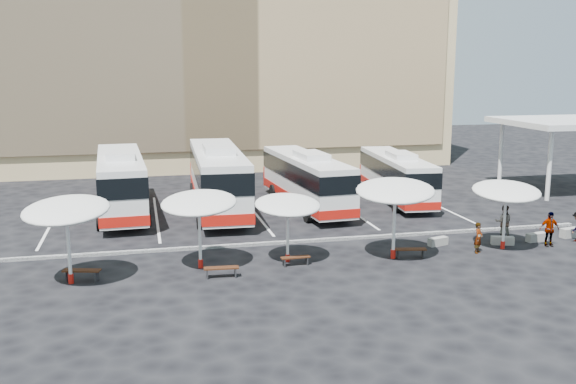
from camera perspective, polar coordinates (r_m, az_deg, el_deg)
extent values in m
plane|color=black|center=(32.52, -0.52, -4.88)|extent=(120.00, 120.00, 0.00)
cube|color=tan|center=(62.97, -7.11, 14.28)|extent=(42.00, 18.00, 25.00)
cube|color=tan|center=(53.92, -6.03, 14.31)|extent=(40.00, 0.30, 20.00)
cube|color=silver|center=(51.04, 24.19, 5.71)|extent=(10.00, 8.00, 0.40)
cylinder|color=silver|center=(46.57, 22.22, 2.20)|extent=(0.30, 0.30, 4.80)
cylinder|color=silver|center=(51.52, 18.40, 3.25)|extent=(0.30, 0.30, 4.80)
cube|color=black|center=(32.97, -0.71, -4.52)|extent=(34.00, 0.25, 0.15)
cube|color=white|center=(39.88, -20.26, -2.56)|extent=(0.15, 12.00, 0.01)
cube|color=white|center=(39.55, -11.61, -2.20)|extent=(0.15, 12.00, 0.01)
cube|color=white|center=(40.12, -3.01, -1.79)|extent=(0.15, 12.00, 0.01)
cube|color=white|center=(41.56, 5.16, -1.37)|extent=(0.15, 12.00, 0.01)
cube|color=white|center=(43.78, 12.64, -0.95)|extent=(0.15, 12.00, 0.01)
cube|color=silver|center=(40.85, -14.65, 0.98)|extent=(3.16, 12.56, 3.11)
cube|color=black|center=(40.75, -14.70, 1.84)|extent=(3.22, 12.62, 1.14)
cube|color=#B3140C|center=(41.06, -14.57, -0.59)|extent=(3.22, 12.62, 0.57)
cube|color=#B3140C|center=(47.12, -14.78, 1.33)|extent=(2.66, 0.33, 1.45)
cube|color=silver|center=(39.56, -14.74, 3.24)|extent=(1.80, 3.19, 0.42)
cylinder|color=black|center=(44.70, -16.33, -0.22)|extent=(0.41, 1.05, 1.04)
cylinder|color=black|center=(44.73, -13.01, -0.04)|extent=(0.41, 1.05, 1.04)
cylinder|color=black|center=(37.08, -16.39, -2.50)|extent=(0.41, 1.05, 1.04)
cylinder|color=black|center=(37.13, -12.39, -2.29)|extent=(0.41, 1.05, 1.04)
cube|color=silver|center=(40.39, -6.27, 1.37)|extent=(3.27, 13.40, 3.33)
cube|color=black|center=(40.29, -6.29, 2.30)|extent=(3.34, 13.47, 1.22)
cube|color=#B3140C|center=(40.62, -6.24, -0.33)|extent=(3.34, 13.47, 0.61)
cube|color=#B3140C|center=(47.07, -6.93, 1.72)|extent=(2.85, 0.33, 1.55)
cube|color=silver|center=(39.02, -6.19, 3.82)|extent=(1.90, 3.39, 0.44)
cylinder|color=black|center=(44.41, -8.43, 0.09)|extent=(0.43, 1.12, 1.11)
cylinder|color=black|center=(44.61, -4.87, 0.22)|extent=(0.43, 1.12, 1.11)
cylinder|color=black|center=(36.29, -7.81, -2.38)|extent=(0.43, 1.12, 1.11)
cylinder|color=black|center=(36.53, -3.47, -2.21)|extent=(0.43, 1.12, 1.11)
cube|color=silver|center=(41.06, 1.62, 1.19)|extent=(3.28, 11.72, 2.89)
cube|color=black|center=(40.96, 1.62, 1.99)|extent=(3.34, 11.78, 1.06)
cube|color=#B3140C|center=(41.25, 1.61, -0.26)|extent=(3.34, 11.78, 0.53)
cube|color=#B3140C|center=(46.61, -0.70, 1.49)|extent=(2.48, 0.38, 1.35)
cube|color=silver|center=(39.90, 2.08, 3.28)|extent=(1.76, 3.00, 0.39)
cylinder|color=black|center=(44.12, -1.30, 0.04)|extent=(0.41, 0.99, 0.96)
cylinder|color=black|center=(44.83, 1.66, 0.22)|extent=(0.41, 0.99, 0.96)
cylinder|color=black|center=(37.38, 1.79, -2.00)|extent=(0.41, 0.99, 0.96)
cylinder|color=black|center=(38.22, 5.20, -1.74)|extent=(0.41, 0.99, 0.96)
cube|color=silver|center=(43.77, 9.60, 1.45)|extent=(3.12, 10.77, 2.65)
cube|color=black|center=(43.69, 9.62, 2.14)|extent=(3.18, 10.82, 0.97)
cube|color=#B3140C|center=(43.95, 9.56, 0.20)|extent=(3.18, 10.82, 0.49)
cube|color=#B3140C|center=(48.89, 7.70, 1.73)|extent=(2.27, 0.37, 1.24)
cube|color=silver|center=(42.72, 10.03, 3.24)|extent=(1.64, 2.77, 0.35)
cylinder|color=black|center=(46.61, 7.11, 0.51)|extent=(0.39, 0.91, 0.88)
cylinder|color=black|center=(47.23, 9.70, 0.58)|extent=(0.39, 0.91, 0.88)
cylinder|color=black|center=(40.38, 9.56, -1.21)|extent=(0.39, 0.91, 0.88)
cylinder|color=black|center=(41.09, 12.50, -1.11)|extent=(0.39, 0.91, 0.88)
cylinder|color=silver|center=(28.26, -18.91, -4.70)|extent=(0.18, 0.18, 3.12)
cylinder|color=#B3140C|center=(28.64, -18.74, -7.30)|extent=(0.29, 0.29, 0.42)
ellipsoid|color=silver|center=(27.88, -19.12, -1.51)|extent=(4.49, 4.52, 1.07)
cylinder|color=silver|center=(29.07, -7.84, -3.90)|extent=(0.18, 0.18, 2.97)
cylinder|color=#B3140C|center=(29.43, -7.78, -6.32)|extent=(0.28, 0.28, 0.40)
ellipsoid|color=silver|center=(28.71, -7.92, -0.94)|extent=(4.38, 4.41, 1.02)
cylinder|color=silver|center=(29.74, -0.03, -3.74)|extent=(0.13, 0.13, 2.68)
cylinder|color=#B3140C|center=(30.06, -0.03, -5.88)|extent=(0.21, 0.21, 0.36)
ellipsoid|color=silver|center=(29.41, -0.04, -1.14)|extent=(3.23, 3.27, 0.92)
cylinder|color=silver|center=(30.58, 9.41, -2.94)|extent=(0.20, 0.20, 3.24)
cylinder|color=#B3140C|center=(30.95, 9.32, -5.46)|extent=(0.31, 0.31, 0.43)
ellipsoid|color=silver|center=(30.22, 9.51, 0.14)|extent=(4.81, 4.83, 1.11)
cylinder|color=silver|center=(33.56, 18.67, -2.42)|extent=(0.16, 0.16, 2.89)
cylinder|color=#B3140C|center=(33.87, 18.54, -4.49)|extent=(0.26, 0.26, 0.39)
ellipsoid|color=silver|center=(33.26, 18.83, 0.08)|extent=(4.01, 4.04, 0.99)
cube|color=black|center=(28.77, -17.87, -6.65)|extent=(1.64, 0.82, 0.06)
cube|color=black|center=(29.06, -19.02, -7.05)|extent=(0.17, 0.40, 0.42)
cube|color=black|center=(28.64, -16.64, -7.17)|extent=(0.17, 0.40, 0.42)
cube|color=black|center=(27.95, -5.95, -6.73)|extent=(1.53, 0.51, 0.06)
cube|color=black|center=(28.00, -7.18, -7.22)|extent=(0.09, 0.39, 0.40)
cube|color=black|center=(28.06, -4.70, -7.13)|extent=(0.09, 0.39, 0.40)
cube|color=black|center=(29.45, 0.66, -5.82)|extent=(1.36, 0.41, 0.05)
cube|color=black|center=(29.37, -0.36, -6.29)|extent=(0.07, 0.34, 0.36)
cube|color=black|center=(29.66, 1.67, -6.12)|extent=(0.07, 0.34, 0.36)
cube|color=black|center=(31.13, 10.85, -5.01)|extent=(1.53, 0.66, 0.06)
cube|color=black|center=(31.07, 9.77, -5.44)|extent=(0.13, 0.38, 0.39)
cube|color=black|center=(31.33, 11.90, -5.38)|extent=(0.13, 0.38, 0.39)
cube|color=gray|center=(33.58, 13.18, -4.30)|extent=(1.15, 0.66, 0.41)
cube|color=gray|center=(34.63, 18.52, -4.12)|extent=(1.18, 0.72, 0.42)
cube|color=gray|center=(35.88, 21.23, -3.76)|extent=(1.22, 0.59, 0.44)
cube|color=gray|center=(37.48, 23.91, -3.31)|extent=(1.37, 0.66, 0.49)
imported|color=black|center=(32.62, 16.58, -3.93)|extent=(0.66, 0.64, 1.52)
imported|color=black|center=(35.56, 18.67, -2.57)|extent=(1.10, 1.02, 1.82)
imported|color=black|center=(34.97, 22.22, -3.07)|extent=(1.09, 0.55, 1.78)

